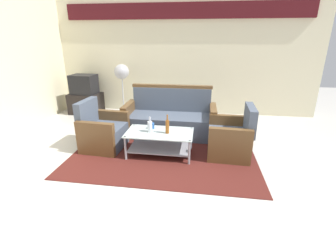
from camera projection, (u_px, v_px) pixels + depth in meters
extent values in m
plane|color=beige|center=(164.00, 172.00, 3.49)|extent=(14.00, 14.00, 0.00)
cube|color=beige|center=(184.00, 58.00, 5.90)|extent=(6.52, 0.12, 2.80)
cube|color=#4C1419|center=(184.00, 11.00, 5.47)|extent=(5.76, 0.08, 0.36)
cube|color=#511E19|center=(165.00, 150.00, 4.17)|extent=(3.05, 2.29, 0.01)
cube|color=#4C5666|center=(170.00, 125.00, 4.75)|extent=(1.60, 0.70, 0.42)
cube|color=#4C5666|center=(172.00, 99.00, 4.90)|extent=(1.60, 0.14, 0.48)
cube|color=brown|center=(212.00, 122.00, 4.60)|extent=(0.12, 0.70, 0.62)
cube|color=brown|center=(129.00, 118.00, 4.83)|extent=(0.12, 0.70, 0.62)
cube|color=brown|center=(172.00, 86.00, 4.81)|extent=(1.64, 0.10, 0.06)
cube|color=#4C5666|center=(105.00, 136.00, 4.23)|extent=(0.70, 0.64, 0.40)
cube|color=#4C5666|center=(87.00, 113.00, 4.15)|extent=(0.16, 0.61, 0.45)
cube|color=brown|center=(113.00, 125.00, 4.50)|extent=(0.67, 0.14, 0.58)
cube|color=brown|center=(96.00, 139.00, 3.89)|extent=(0.67, 0.14, 0.58)
cube|color=#4C5666|center=(228.00, 143.00, 3.97)|extent=(0.68, 0.62, 0.40)
cube|color=#4C5666|center=(250.00, 120.00, 3.78)|extent=(0.14, 0.60, 0.45)
cube|color=brown|center=(230.00, 146.00, 3.64)|extent=(0.66, 0.12, 0.58)
cube|color=brown|center=(227.00, 130.00, 4.25)|extent=(0.66, 0.12, 0.58)
cube|color=silver|center=(160.00, 133.00, 3.89)|extent=(1.10, 0.60, 0.02)
cube|color=#9E9EA5|center=(160.00, 148.00, 3.98)|extent=(1.00, 0.52, 0.02)
cylinder|color=#9E9EA5|center=(134.00, 135.00, 4.27)|extent=(0.04, 0.04, 0.40)
cylinder|color=#9E9EA5|center=(191.00, 139.00, 4.13)|extent=(0.04, 0.04, 0.40)
cylinder|color=#9E9EA5|center=(125.00, 148.00, 3.78)|extent=(0.04, 0.04, 0.40)
cylinder|color=#9E9EA5|center=(189.00, 152.00, 3.64)|extent=(0.04, 0.04, 0.40)
cylinder|color=silver|center=(150.00, 127.00, 3.87)|extent=(0.08, 0.08, 0.18)
cylinder|color=silver|center=(150.00, 119.00, 3.83)|extent=(0.03, 0.03, 0.08)
cylinder|color=brown|center=(167.00, 127.00, 3.81)|extent=(0.06, 0.06, 0.22)
cylinder|color=brown|center=(167.00, 118.00, 3.76)|extent=(0.02, 0.02, 0.09)
cylinder|color=#2659A5|center=(152.00, 126.00, 4.03)|extent=(0.08, 0.08, 0.10)
cube|color=black|center=(86.00, 103.00, 6.13)|extent=(0.80, 0.50, 0.52)
cube|color=black|center=(84.00, 84.00, 5.97)|extent=(0.63, 0.48, 0.48)
cube|color=black|center=(89.00, 83.00, 6.17)|extent=(0.51, 0.05, 0.36)
cylinder|color=#2D2D33|center=(124.00, 113.00, 6.12)|extent=(0.32, 0.32, 0.03)
cylinder|color=#B2B2B7|center=(123.00, 95.00, 5.96)|extent=(0.03, 0.03, 0.95)
sphere|color=#B2B2B7|center=(122.00, 72.00, 5.77)|extent=(0.36, 0.36, 0.36)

